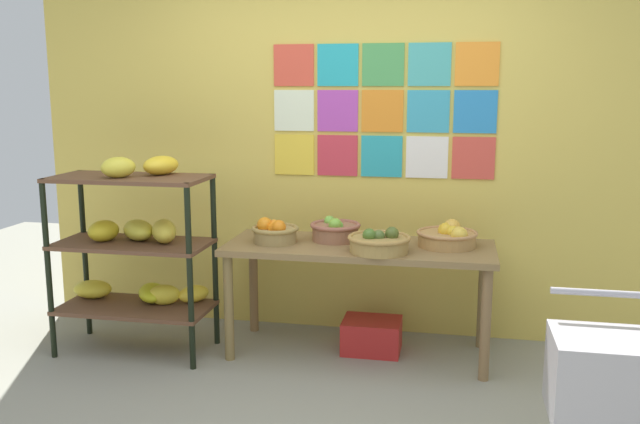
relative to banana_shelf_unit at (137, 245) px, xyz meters
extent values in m
cube|color=#D8BB4F|center=(1.25, 0.68, 0.76)|extent=(4.42, 0.06, 2.92)
cube|color=#E04B36|center=(0.88, 0.64, 1.13)|extent=(0.28, 0.01, 0.28)
cube|color=#23A9B6|center=(1.18, 0.64, 1.13)|extent=(0.28, 0.01, 0.28)
cube|color=#469A4F|center=(1.48, 0.64, 1.13)|extent=(0.28, 0.01, 0.28)
cube|color=teal|center=(1.78, 0.64, 1.13)|extent=(0.28, 0.01, 0.28)
cube|color=orange|center=(2.08, 0.64, 1.13)|extent=(0.28, 0.01, 0.28)
cube|color=#E3EEC9|center=(0.88, 0.64, 0.83)|extent=(0.28, 0.01, 0.28)
cube|color=#AC41AC|center=(1.18, 0.64, 0.83)|extent=(0.28, 0.01, 0.28)
cube|color=orange|center=(1.48, 0.64, 0.83)|extent=(0.28, 0.01, 0.28)
cube|color=teal|center=(1.78, 0.64, 0.83)|extent=(0.28, 0.01, 0.28)
cube|color=#277FC2|center=(2.08, 0.64, 0.83)|extent=(0.28, 0.01, 0.28)
cube|color=yellow|center=(0.88, 0.64, 0.53)|extent=(0.28, 0.01, 0.28)
cube|color=#C93342|center=(1.18, 0.64, 0.53)|extent=(0.28, 0.01, 0.28)
cube|color=teal|center=(1.48, 0.64, 0.53)|extent=(0.28, 0.01, 0.28)
cube|color=white|center=(1.78, 0.64, 0.53)|extent=(0.28, 0.01, 0.28)
cube|color=#D24538|center=(2.08, 0.64, 0.53)|extent=(0.28, 0.01, 0.28)
cylinder|color=black|center=(-0.48, -0.24, -0.13)|extent=(0.04, 0.04, 1.14)
cylinder|color=black|center=(0.45, -0.24, -0.13)|extent=(0.04, 0.04, 1.14)
cylinder|color=black|center=(-0.48, 0.18, -0.13)|extent=(0.04, 0.04, 1.14)
cylinder|color=black|center=(0.45, 0.18, -0.13)|extent=(0.04, 0.04, 1.14)
cube|color=brown|center=(-0.02, -0.03, -0.41)|extent=(0.97, 0.46, 0.03)
ellipsoid|color=yellow|center=(0.32, 0.11, -0.34)|extent=(0.23, 0.24, 0.11)
ellipsoid|color=yellow|center=(0.05, 0.08, -0.34)|extent=(0.30, 0.35, 0.11)
ellipsoid|color=yellow|center=(-0.37, 0.06, -0.34)|extent=(0.28, 0.21, 0.12)
ellipsoid|color=yellow|center=(0.16, 0.03, -0.33)|extent=(0.23, 0.18, 0.13)
cube|color=brown|center=(-0.02, -0.03, 0.01)|extent=(0.97, 0.46, 0.02)
ellipsoid|color=gold|center=(-0.20, -0.04, 0.09)|extent=(0.23, 0.25, 0.13)
ellipsoid|color=gold|center=(0.19, -0.01, 0.10)|extent=(0.26, 0.30, 0.15)
ellipsoid|color=yellow|center=(0.00, 0.03, 0.09)|extent=(0.32, 0.32, 0.13)
cube|color=brown|center=(-0.02, -0.03, 0.43)|extent=(0.97, 0.46, 0.02)
ellipsoid|color=yellow|center=(-0.04, -0.11, 0.51)|extent=(0.25, 0.25, 0.13)
ellipsoid|color=yellow|center=(0.15, 0.08, 0.50)|extent=(0.24, 0.31, 0.12)
cube|color=olive|center=(1.40, 0.20, 0.00)|extent=(1.67, 0.65, 0.04)
cylinder|color=olive|center=(0.62, -0.06, -0.36)|extent=(0.06, 0.06, 0.67)
cylinder|color=olive|center=(2.17, -0.06, -0.36)|extent=(0.06, 0.06, 0.67)
cylinder|color=olive|center=(0.62, 0.47, -0.36)|extent=(0.06, 0.06, 0.67)
cylinder|color=olive|center=(2.17, 0.47, -0.36)|extent=(0.06, 0.06, 0.67)
cylinder|color=#987E49|center=(0.86, 0.16, 0.06)|extent=(0.27, 0.27, 0.09)
torus|color=olive|center=(0.86, 0.16, 0.11)|extent=(0.30, 0.30, 0.03)
sphere|color=orange|center=(0.86, 0.17, 0.12)|extent=(0.08, 0.08, 0.08)
sphere|color=orange|center=(0.80, 0.15, 0.13)|extent=(0.10, 0.10, 0.10)
sphere|color=orange|center=(0.91, 0.10, 0.13)|extent=(0.09, 0.09, 0.09)
sphere|color=orange|center=(0.86, 0.13, 0.11)|extent=(0.08, 0.08, 0.08)
cylinder|color=#AE8348|center=(1.93, 0.27, 0.06)|extent=(0.35, 0.35, 0.08)
torus|color=#B17E4C|center=(1.93, 0.27, 0.10)|extent=(0.38, 0.38, 0.02)
sphere|color=gold|center=(1.93, 0.28, 0.11)|extent=(0.10, 0.10, 0.10)
sphere|color=gold|center=(1.97, 0.26, 0.11)|extent=(0.09, 0.09, 0.09)
sphere|color=gold|center=(1.96, 0.30, 0.13)|extent=(0.11, 0.11, 0.11)
sphere|color=gold|center=(1.93, 0.29, 0.11)|extent=(0.09, 0.09, 0.09)
sphere|color=gold|center=(2.01, 0.18, 0.11)|extent=(0.10, 0.10, 0.10)
cylinder|color=#946246|center=(1.23, 0.30, 0.07)|extent=(0.30, 0.30, 0.10)
torus|color=#9A5B48|center=(1.23, 0.30, 0.12)|extent=(0.32, 0.32, 0.03)
sphere|color=#71B644|center=(1.25, 0.25, 0.12)|extent=(0.07, 0.07, 0.07)
sphere|color=#75B138|center=(1.24, 0.23, 0.13)|extent=(0.08, 0.08, 0.08)
sphere|color=#75BE44|center=(1.18, 0.37, 0.13)|extent=(0.07, 0.07, 0.07)
cylinder|color=#9F7F42|center=(1.54, 0.04, 0.06)|extent=(0.35, 0.35, 0.09)
torus|color=#A57E41|center=(1.54, 0.04, 0.10)|extent=(0.38, 0.38, 0.03)
sphere|color=#456926|center=(1.48, 0.02, 0.12)|extent=(0.08, 0.08, 0.08)
sphere|color=#4A5B23|center=(1.61, 0.06, 0.13)|extent=(0.08, 0.08, 0.08)
sphere|color=#4A5F29|center=(1.54, 0.04, 0.11)|extent=(0.08, 0.08, 0.08)
cube|color=#B52321|center=(1.48, 0.25, -0.59)|extent=(0.37, 0.29, 0.21)
cube|color=#A09CA4|center=(2.63, -1.15, -0.17)|extent=(0.51, 0.36, 0.35)
cylinder|color=#A09CA4|center=(2.63, -0.93, 0.12)|extent=(0.48, 0.03, 0.03)
camera|label=1|loc=(1.97, -3.89, 0.98)|focal=38.08mm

